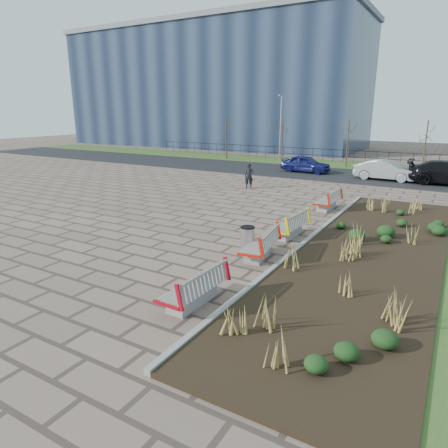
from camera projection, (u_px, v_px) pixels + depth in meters
The scene contains 20 objects.
ground at pixel (136, 267), 12.72m from camera, with size 120.00×120.00×0.00m, color #796153.
planting_bed at pixel (371, 253), 13.82m from camera, with size 4.50×18.00×0.10m, color black.
planting_curb at pixel (307, 241), 14.94m from camera, with size 0.16×18.00×0.15m, color gray.
grass_verge_far at pixel (350, 165), 35.94m from camera, with size 80.00×5.00×0.04m, color #33511E.
road at pixel (331, 174), 30.96m from camera, with size 80.00×7.00×0.02m, color black.
bench_a at pixel (192, 286), 10.16m from camera, with size 0.90×2.10×1.00m, color #AF0B19, non-canonical shape.
bench_b at pixel (259, 243), 13.41m from camera, with size 0.90×2.10×1.00m, color red, non-canonical shape.
bench_c at pixel (288, 224), 15.64m from camera, with size 0.90×2.10×1.00m, color #F2EE0C, non-canonical shape.
bench_d at pixel (327, 200), 19.94m from camera, with size 0.90×2.10×1.00m, color #B4200C, non-canonical shape.
litter_bin at pixel (247, 240), 13.91m from camera, with size 0.50×0.50×0.92m, color #B2B2B7.
pedestrian at pixel (249, 176), 25.24m from camera, with size 0.57×0.38×1.57m, color black.
car_blue at pixel (306, 164), 31.68m from camera, with size 1.57×3.90×1.33m, color navy.
car_silver at pixel (386, 170), 28.14m from camera, with size 1.47×4.20×1.39m, color #979A9E.
tree_a at pixel (226, 139), 39.97m from camera, with size 1.40×1.40×4.00m, color #4C3D2D, non-canonical shape.
tree_b at pixel (282, 141), 37.05m from camera, with size 1.40×1.40×4.00m, color #4C3D2D, non-canonical shape.
tree_c at pixel (347, 143), 34.14m from camera, with size 1.40×1.40×4.00m, color #4C3D2D, non-canonical shape.
tree_d at pixel (425, 147), 31.22m from camera, with size 1.40×1.40×4.00m, color #4C3D2D, non-canonical shape.
lamp_west at pixel (280, 130), 36.36m from camera, with size 0.24×0.60×6.00m, color gray, non-canonical shape.
railing_fence at pixel (354, 157), 37.01m from camera, with size 44.00×0.10×1.20m, color black, non-canonical shape.
building_glass at pixel (212, 89), 54.51m from camera, with size 40.00×14.00×15.00m, color #192338.
Camera 1 is at (8.41, -8.80, 4.83)m, focal length 32.00 mm.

